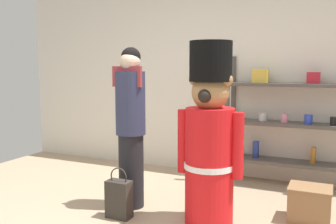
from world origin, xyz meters
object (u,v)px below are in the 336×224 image
(merchandise_shelf, at_px, (284,120))
(person_shopper, at_px, (131,124))
(teddy_bear_guard, at_px, (210,140))
(shopping_bag, at_px, (119,199))
(display_crate, at_px, (310,204))

(merchandise_shelf, distance_m, person_shopper, 1.89)
(teddy_bear_guard, bearing_deg, person_shopper, 176.06)
(teddy_bear_guard, height_order, shopping_bag, teddy_bear_guard)
(person_shopper, distance_m, shopping_bag, 0.74)
(shopping_bag, distance_m, display_crate, 1.78)
(display_crate, bearing_deg, teddy_bear_guard, -152.93)
(person_shopper, distance_m, display_crate, 1.86)
(teddy_bear_guard, distance_m, display_crate, 1.12)
(merchandise_shelf, height_order, display_crate, merchandise_shelf)
(merchandise_shelf, relative_size, display_crate, 4.06)
(merchandise_shelf, bearing_deg, teddy_bear_guard, -107.35)
(merchandise_shelf, height_order, shopping_bag, merchandise_shelf)
(merchandise_shelf, xyz_separation_m, shopping_bag, (-1.26, -1.68, -0.61))
(teddy_bear_guard, distance_m, person_shopper, 0.86)
(teddy_bear_guard, relative_size, display_crate, 4.30)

